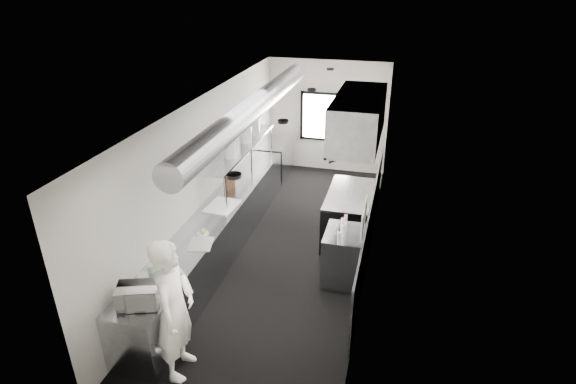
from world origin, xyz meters
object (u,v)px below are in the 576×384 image
Objects in this scene: exhaust_hood at (358,118)px; deli_tub_a at (143,278)px; range at (349,215)px; squeeze_bottle_a at (339,238)px; deli_tub_b at (152,268)px; squeeze_bottle_b at (343,230)px; pass_shelf at (242,148)px; microwave at (138,296)px; squeeze_bottle_c at (345,227)px; bottle_station at (344,256)px; plate_stack_a at (230,150)px; line_cook at (175,310)px; far_work_table at (275,159)px; knife_block at (229,183)px; small_plate at (203,234)px; plate_stack_d at (254,125)px; squeeze_bottle_e at (346,219)px; cutting_board at (222,206)px; plate_stack_c at (246,134)px; squeeze_bottle_d at (342,223)px; prep_counter at (218,233)px.

exhaust_hood reaches higher than deli_tub_a.
range is 8.18× the size of squeeze_bottle_a.
squeeze_bottle_b is (2.47, 1.61, 0.05)m from deli_tub_b.
pass_shelf reaches higher than microwave.
squeeze_bottle_c is (2.33, -1.67, -0.54)m from pass_shelf.
plate_stack_a is at bearing 155.31° from bottle_station.
squeeze_bottle_b is (1.73, 2.37, 0.03)m from line_cook.
plate_stack_a is at bearing -89.77° from pass_shelf.
far_work_table is 5.97× the size of squeeze_bottle_b.
line_cook is 3.67m from plate_stack_a.
deli_tub_a is at bearing -67.08° from knife_block.
range reaches higher than small_plate.
far_work_table is at bearing 88.29° from deli_tub_a.
squeeze_bottle_c is (2.33, -1.05, -0.72)m from plate_stack_a.
deli_tub_a is at bearing 49.76° from line_cook.
exhaust_hood is 4.68× the size of microwave.
plate_stack_d reaches higher than plate_stack_a.
microwave is 3.51m from squeeze_bottle_e.
pass_shelf is 2.45m from far_work_table.
small_plate is (0.27, 1.36, -0.05)m from deli_tub_a.
cutting_board is (0.03, -3.52, 0.46)m from far_work_table.
bottle_station and far_work_table have the same top height.
squeeze_bottle_a is at bearing 34.08° from deli_tub_a.
pass_shelf is 8.89× the size of plate_stack_c.
squeeze_bottle_d is at bearing -34.20° from pass_shelf.
range is 8.71× the size of squeeze_bottle_c.
microwave is 3.02× the size of deli_tub_a.
prep_counter is 2.16m from plate_stack_c.
squeeze_bottle_a is (2.15, 0.28, 0.09)m from small_plate.
prep_counter is at bearing -87.48° from plate_stack_a.
cutting_board is 3.85× the size of squeeze_bottle_e.
bottle_station is 0.65m from squeeze_bottle_a.
squeeze_bottle_a is at bearing -7.87° from knife_block.
deli_tub_a reaches higher than small_plate.
bottle_station is 0.56m from squeeze_bottle_b.
line_cook is 9.65× the size of squeeze_bottle_b.
small_plate is 0.69× the size of plate_stack_a.
squeeze_bottle_e reaches higher than far_work_table.
exhaust_hood is at bearing -13.29° from plate_stack_c.
microwave is at bearing -90.00° from cutting_board.
plate_stack_d is 3.28m from squeeze_bottle_e.
bottle_station is at bearing -24.69° from plate_stack_a.
deli_tub_b is 0.70× the size of squeeze_bottle_c.
pass_shelf is at bearing 90.23° from plate_stack_a.
far_work_table is 7.28× the size of squeeze_bottle_e.
exhaust_hood is 1.83× the size of far_work_table.
exhaust_hood is at bearing 24.78° from cutting_board.
squeeze_bottle_d is (0.04, -1.24, 0.51)m from range.
range is 2.94m from small_plate.
prep_counter is at bearing 166.42° from squeeze_bottle_a.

